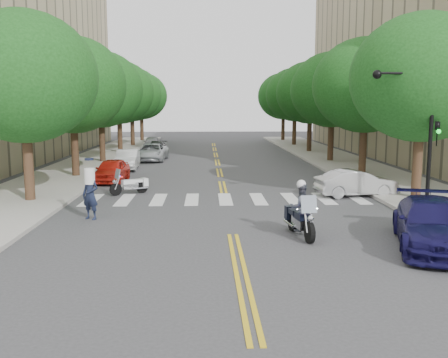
{
  "coord_description": "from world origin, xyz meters",
  "views": [
    {
      "loc": [
        -0.9,
        -16.37,
        4.29
      ],
      "look_at": [
        -0.14,
        4.16,
        1.3
      ],
      "focal_mm": 40.0,
      "sensor_mm": 36.0,
      "label": 1
    }
  ],
  "objects_px": {
    "motorcycle_police": "(300,211)",
    "sedan_blue": "(432,224)",
    "convertible": "(356,183)",
    "officer_standing": "(90,195)",
    "motorcycle_parked": "(132,185)"
  },
  "relations": [
    {
      "from": "motorcycle_police",
      "to": "convertible",
      "type": "bearing_deg",
      "value": -127.92
    },
    {
      "from": "motorcycle_parked",
      "to": "convertible",
      "type": "relative_size",
      "value": 0.46
    },
    {
      "from": "convertible",
      "to": "motorcycle_parked",
      "type": "bearing_deg",
      "value": 75.73
    },
    {
      "from": "officer_standing",
      "to": "sedan_blue",
      "type": "bearing_deg",
      "value": 5.98
    },
    {
      "from": "convertible",
      "to": "motorcycle_police",
      "type": "bearing_deg",
      "value": 142.05
    },
    {
      "from": "motorcycle_parked",
      "to": "sedan_blue",
      "type": "relative_size",
      "value": 0.35
    },
    {
      "from": "motorcycle_police",
      "to": "sedan_blue",
      "type": "bearing_deg",
      "value": 148.93
    },
    {
      "from": "sedan_blue",
      "to": "officer_standing",
      "type": "bearing_deg",
      "value": 175.75
    },
    {
      "from": "convertible",
      "to": "sedan_blue",
      "type": "height_order",
      "value": "sedan_blue"
    },
    {
      "from": "motorcycle_police",
      "to": "motorcycle_parked",
      "type": "relative_size",
      "value": 1.31
    },
    {
      "from": "officer_standing",
      "to": "sedan_blue",
      "type": "height_order",
      "value": "officer_standing"
    },
    {
      "from": "motorcycle_parked",
      "to": "officer_standing",
      "type": "distance_m",
      "value": 5.7
    },
    {
      "from": "convertible",
      "to": "sedan_blue",
      "type": "xyz_separation_m",
      "value": [
        -0.34,
        -8.86,
        0.1
      ]
    },
    {
      "from": "motorcycle_police",
      "to": "sedan_blue",
      "type": "height_order",
      "value": "motorcycle_police"
    },
    {
      "from": "motorcycle_parked",
      "to": "convertible",
      "type": "bearing_deg",
      "value": -129.3
    }
  ]
}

